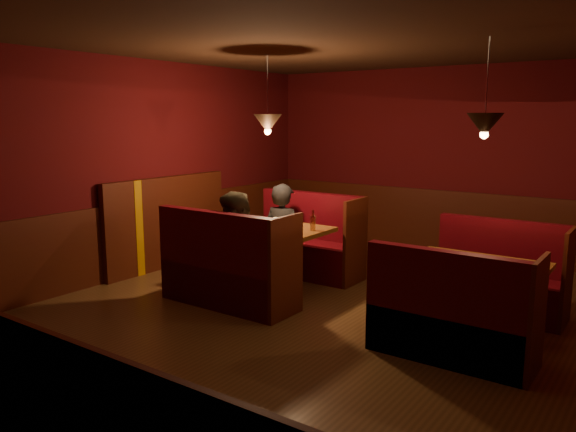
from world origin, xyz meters
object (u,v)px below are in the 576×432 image
Objects in this scene: main_bench_far at (307,248)px; diner_b at (238,234)px; diner_a at (283,217)px; second_bench_near at (450,325)px; second_bench_far at (499,284)px; second_table at (475,281)px; main_table at (269,241)px; main_bench_near at (226,276)px.

main_bench_far is 0.99× the size of diner_b.
second_bench_near is at bearing 154.22° from diner_a.
main_bench_far is 1.14× the size of second_bench_far.
main_bench_far is at bearing 147.38° from second_bench_near.
second_table is at bearing -19.06° from main_bench_far.
diner_b is (-2.49, -0.64, 0.28)m from second_table.
main_bench_far is 3.06m from second_bench_near.
main_bench_near is at bearing -88.84° from main_table.
diner_a reaches higher than second_bench_near.
main_table is 1.04× the size of second_bench_near.
second_bench_far is at bearing 15.66° from main_table.
second_bench_far is 2.93m from diner_b.
diner_a reaches higher than second_bench_far.
second_bench_near is at bearing -17.36° from main_table.
diner_b is at bearing 102.74° from diner_a.
main_table is 2.57m from second_table.
second_bench_far is at bearing -2.48° from main_bench_far.
second_table is at bearing 1.83° from diner_b.
diner_a is (-2.79, -0.16, 0.48)m from second_bench_far.
main_bench_far is at bearing 88.84° from main_table.
main_bench_near is 1.01× the size of diner_a.
second_bench_far and second_bench_near have the same top height.
diner_b is (-2.52, -1.41, 0.50)m from second_bench_far.
second_bench_far is 2.84m from diner_a.
main_table is at bearing 162.64° from second_bench_near.
second_table is 2.84m from diner_a.
main_table is at bearing 91.16° from main_bench_near.
main_bench_far is 2.58m from second_bench_far.
diner_a is at bearing -176.66° from second_bench_far.
diner_b reaches higher than second_bench_far.
main_bench_far is 1.00× the size of main_bench_near.
second_table is 0.80m from second_bench_far.
second_table is 2.59m from diner_b.
diner_b reaches higher than main_bench_far.
diner_a is 1.28m from diner_b.
second_bench_near is at bearing -90.00° from second_bench_far.
main_bench_far reaches higher than second_table.
main_bench_near reaches higher than second_bench_far.
main_bench_far is at bearing 177.52° from second_bench_far.
diner_a is at bearing 167.62° from second_table.
second_bench_far is at bearing 31.30° from main_bench_near.
main_bench_near is at bearing -90.00° from main_bench_far.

